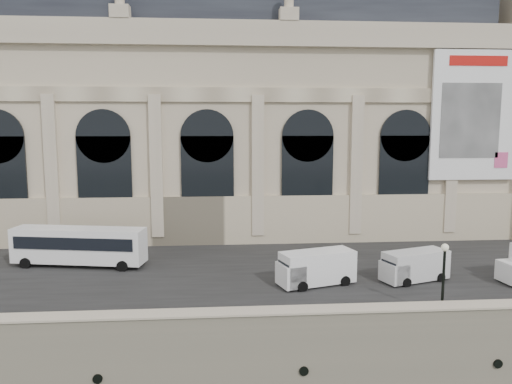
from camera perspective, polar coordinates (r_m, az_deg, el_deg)
quay at (r=64.48m, az=-1.63°, el=-5.84°), size 160.00×70.00×6.00m
street at (r=43.43m, az=-0.29°, el=-8.43°), size 160.00×24.00×0.06m
parapet at (r=30.61m, az=1.55°, el=-14.34°), size 160.00×1.40×1.21m
museum at (r=58.57m, az=-7.42°, el=9.23°), size 69.00×18.70×29.10m
bus_left at (r=45.49m, az=-19.59°, el=-5.74°), size 11.61×4.41×3.35m
van_b at (r=38.36m, az=6.55°, el=-8.66°), size 6.22×3.81×2.60m
van_c at (r=40.87m, az=17.42°, el=-8.11°), size 5.70×3.61×2.38m
lamp_right at (r=34.25m, az=20.62°, el=-9.39°), size 0.48×0.48×4.68m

